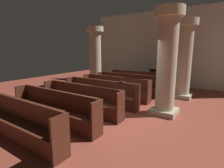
{
  "coord_description": "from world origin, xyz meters",
  "views": [
    {
      "loc": [
        3.16,
        -4.71,
        2.19
      ],
      "look_at": [
        -0.86,
        1.31,
        0.75
      ],
      "focal_mm": 27.85,
      "sensor_mm": 36.0,
      "label": 1
    }
  ],
  "objects_px": {
    "hymn_book": "(122,82)",
    "kneeler_box_navy": "(170,93)",
    "lectern": "(152,79)",
    "pew_row_5": "(54,106)",
    "pew_row_6": "(16,119)",
    "pillar_aisle_rear": "(167,61)",
    "pillar_far_side": "(95,56)",
    "pew_row_0": "(136,80)",
    "pillar_aisle_side": "(184,58)",
    "pew_row_4": "(80,98)",
    "pew_row_1": "(127,83)",
    "pew_row_2": "(115,87)",
    "pew_row_3": "(100,92)"
  },
  "relations": [
    {
      "from": "pew_row_4",
      "to": "pillar_aisle_rear",
      "type": "xyz_separation_m",
      "value": [
        2.53,
        1.47,
        1.31
      ]
    },
    {
      "from": "hymn_book",
      "to": "kneeler_box_navy",
      "type": "distance_m",
      "value": 3.08
    },
    {
      "from": "pew_row_3",
      "to": "pillar_aisle_rear",
      "type": "height_order",
      "value": "pillar_aisle_rear"
    },
    {
      "from": "hymn_book",
      "to": "pew_row_2",
      "type": "bearing_deg",
      "value": 134.64
    },
    {
      "from": "pew_row_3",
      "to": "hymn_book",
      "type": "distance_m",
      "value": 1.07
    },
    {
      "from": "pew_row_5",
      "to": "kneeler_box_navy",
      "type": "xyz_separation_m",
      "value": [
        2.02,
        5.2,
        -0.38
      ]
    },
    {
      "from": "hymn_book",
      "to": "kneeler_box_navy",
      "type": "xyz_separation_m",
      "value": [
        1.08,
        2.76,
        -0.85
      ]
    },
    {
      "from": "pew_row_5",
      "to": "lectern",
      "type": "relative_size",
      "value": 3.14
    },
    {
      "from": "pew_row_0",
      "to": "pillar_aisle_side",
      "type": "distance_m",
      "value": 2.89
    },
    {
      "from": "pillar_aisle_rear",
      "to": "pew_row_5",
      "type": "bearing_deg",
      "value": -134.23
    },
    {
      "from": "pew_row_6",
      "to": "pillar_aisle_side",
      "type": "relative_size",
      "value": 0.97
    },
    {
      "from": "pew_row_6",
      "to": "lectern",
      "type": "xyz_separation_m",
      "value": [
        0.54,
        7.85,
        -0.06
      ]
    },
    {
      "from": "pew_row_1",
      "to": "pew_row_6",
      "type": "bearing_deg",
      "value": -90.0
    },
    {
      "from": "kneeler_box_navy",
      "to": "lectern",
      "type": "bearing_deg",
      "value": 134.05
    },
    {
      "from": "pew_row_0",
      "to": "pillar_aisle_rear",
      "type": "distance_m",
      "value": 4.17
    },
    {
      "from": "pew_row_5",
      "to": "pillar_far_side",
      "type": "xyz_separation_m",
      "value": [
        -2.48,
        5.07,
        1.31
      ]
    },
    {
      "from": "pew_row_1",
      "to": "pew_row_3",
      "type": "relative_size",
      "value": 1.0
    },
    {
      "from": "pew_row_2",
      "to": "pew_row_0",
      "type": "bearing_deg",
      "value": 90.0
    },
    {
      "from": "pew_row_6",
      "to": "pew_row_2",
      "type": "bearing_deg",
      "value": 90.0
    },
    {
      "from": "pew_row_1",
      "to": "pillar_far_side",
      "type": "bearing_deg",
      "value": 167.47
    },
    {
      "from": "pew_row_1",
      "to": "pew_row_3",
      "type": "distance_m",
      "value": 2.26
    },
    {
      "from": "pew_row_2",
      "to": "pew_row_3",
      "type": "xyz_separation_m",
      "value": [
        0.0,
        -1.13,
        0.0
      ]
    },
    {
      "from": "pillar_far_side",
      "to": "lectern",
      "type": "bearing_deg",
      "value": 28.67
    },
    {
      "from": "pillar_aisle_side",
      "to": "hymn_book",
      "type": "height_order",
      "value": "pillar_aisle_side"
    },
    {
      "from": "lectern",
      "to": "kneeler_box_navy",
      "type": "xyz_separation_m",
      "value": [
        1.47,
        -1.52,
        -0.32
      ]
    },
    {
      "from": "pew_row_5",
      "to": "kneeler_box_navy",
      "type": "relative_size",
      "value": 7.97
    },
    {
      "from": "lectern",
      "to": "hymn_book",
      "type": "distance_m",
      "value": 4.33
    },
    {
      "from": "pew_row_1",
      "to": "kneeler_box_navy",
      "type": "xyz_separation_m",
      "value": [
        2.02,
        0.68,
        -0.38
      ]
    },
    {
      "from": "pew_row_0",
      "to": "pew_row_6",
      "type": "relative_size",
      "value": 1.0
    },
    {
      "from": "pew_row_2",
      "to": "pew_row_4",
      "type": "xyz_separation_m",
      "value": [
        0.0,
        -2.26,
        0.0
      ]
    },
    {
      "from": "pillar_far_side",
      "to": "hymn_book",
      "type": "distance_m",
      "value": 4.39
    },
    {
      "from": "pew_row_2",
      "to": "pew_row_5",
      "type": "height_order",
      "value": "same"
    },
    {
      "from": "pew_row_5",
      "to": "pew_row_6",
      "type": "height_order",
      "value": "same"
    },
    {
      "from": "pillar_aisle_rear",
      "to": "kneeler_box_navy",
      "type": "relative_size",
      "value": 8.21
    },
    {
      "from": "pew_row_3",
      "to": "pillar_aisle_side",
      "type": "height_order",
      "value": "pillar_aisle_side"
    },
    {
      "from": "pew_row_0",
      "to": "pew_row_6",
      "type": "distance_m",
      "value": 6.77
    },
    {
      "from": "kneeler_box_navy",
      "to": "pillar_aisle_rear",
      "type": "bearing_deg",
      "value": -78.7
    },
    {
      "from": "pillar_aisle_rear",
      "to": "hymn_book",
      "type": "height_order",
      "value": "pillar_aisle_rear"
    },
    {
      "from": "pew_row_4",
      "to": "pew_row_6",
      "type": "xyz_separation_m",
      "value": [
        0.0,
        -2.26,
        0.0
      ]
    },
    {
      "from": "pew_row_5",
      "to": "pillar_aisle_rear",
      "type": "xyz_separation_m",
      "value": [
        2.53,
        2.6,
        1.31
      ]
    },
    {
      "from": "pew_row_6",
      "to": "pillar_aisle_rear",
      "type": "relative_size",
      "value": 0.97
    },
    {
      "from": "pillar_far_side",
      "to": "pew_row_3",
      "type": "bearing_deg",
      "value": -48.52
    },
    {
      "from": "pew_row_3",
      "to": "pew_row_5",
      "type": "height_order",
      "value": "same"
    },
    {
      "from": "pew_row_0",
      "to": "pew_row_4",
      "type": "bearing_deg",
      "value": -90.0
    },
    {
      "from": "pillar_aisle_side",
      "to": "pillar_aisle_rear",
      "type": "relative_size",
      "value": 1.0
    },
    {
      "from": "pew_row_0",
      "to": "hymn_book",
      "type": "relative_size",
      "value": 18.26
    },
    {
      "from": "pew_row_5",
      "to": "pillar_aisle_side",
      "type": "distance_m",
      "value": 5.91
    },
    {
      "from": "pew_row_1",
      "to": "hymn_book",
      "type": "bearing_deg",
      "value": -65.73
    },
    {
      "from": "pew_row_5",
      "to": "pillar_far_side",
      "type": "bearing_deg",
      "value": 116.11
    },
    {
      "from": "pew_row_6",
      "to": "pillar_aisle_side",
      "type": "bearing_deg",
      "value": 68.11
    }
  ]
}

